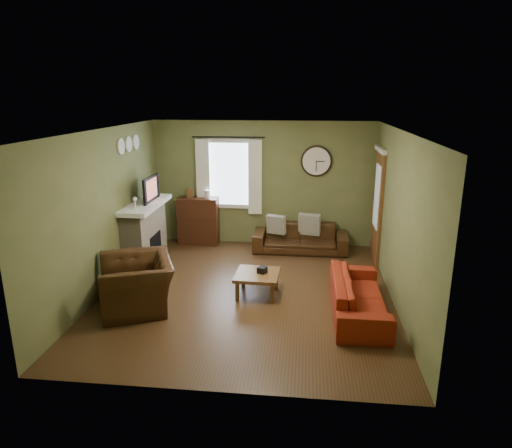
# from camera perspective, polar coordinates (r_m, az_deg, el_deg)

# --- Properties ---
(floor) EXTENTS (4.60, 5.20, 0.00)m
(floor) POSITION_cam_1_polar(r_m,az_deg,el_deg) (7.53, -1.10, -8.53)
(floor) COLOR #422B17
(floor) RESTS_ON ground
(ceiling) EXTENTS (4.60, 5.20, 0.00)m
(ceiling) POSITION_cam_1_polar(r_m,az_deg,el_deg) (6.87, -1.22, 11.62)
(ceiling) COLOR white
(ceiling) RESTS_ON ground
(wall_left) EXTENTS (0.00, 5.20, 2.60)m
(wall_left) POSITION_cam_1_polar(r_m,az_deg,el_deg) (7.72, -18.35, 1.51)
(wall_left) COLOR #626A3B
(wall_left) RESTS_ON ground
(wall_right) EXTENTS (0.00, 5.20, 2.60)m
(wall_right) POSITION_cam_1_polar(r_m,az_deg,el_deg) (7.17, 17.39, 0.51)
(wall_right) COLOR #626A3B
(wall_right) RESTS_ON ground
(wall_back) EXTENTS (4.60, 0.00, 2.60)m
(wall_back) POSITION_cam_1_polar(r_m,az_deg,el_deg) (9.61, 0.85, 5.05)
(wall_back) COLOR #626A3B
(wall_back) RESTS_ON ground
(wall_front) EXTENTS (4.60, 0.00, 2.60)m
(wall_front) POSITION_cam_1_polar(r_m,az_deg,el_deg) (4.65, -5.33, -7.13)
(wall_front) COLOR #626A3B
(wall_front) RESTS_ON ground
(fireplace) EXTENTS (0.40, 1.40, 1.10)m
(fireplace) POSITION_cam_1_polar(r_m,az_deg,el_deg) (8.87, -13.73, -1.35)
(fireplace) COLOR tan
(fireplace) RESTS_ON floor
(firebox) EXTENTS (0.04, 0.60, 0.55)m
(firebox) POSITION_cam_1_polar(r_m,az_deg,el_deg) (8.88, -12.47, -2.94)
(firebox) COLOR black
(firebox) RESTS_ON fireplace
(mantel) EXTENTS (0.58, 1.60, 0.08)m
(mantel) POSITION_cam_1_polar(r_m,az_deg,el_deg) (8.70, -13.80, 2.35)
(mantel) COLOR white
(mantel) RESTS_ON fireplace
(tv) EXTENTS (0.08, 0.60, 0.35)m
(tv) POSITION_cam_1_polar(r_m,az_deg,el_deg) (8.79, -13.44, 3.94)
(tv) COLOR black
(tv) RESTS_ON mantel
(tv_screen) EXTENTS (0.02, 0.62, 0.36)m
(tv_screen) POSITION_cam_1_polar(r_m,az_deg,el_deg) (8.75, -12.97, 4.29)
(tv_screen) COLOR #994C3F
(tv_screen) RESTS_ON mantel
(medallion_left) EXTENTS (0.28, 0.28, 0.03)m
(medallion_left) POSITION_cam_1_polar(r_m,az_deg,el_deg) (8.27, -16.52, 9.29)
(medallion_left) COLOR white
(medallion_left) RESTS_ON wall_left
(medallion_mid) EXTENTS (0.28, 0.28, 0.03)m
(medallion_mid) POSITION_cam_1_polar(r_m,az_deg,el_deg) (8.59, -15.63, 9.58)
(medallion_mid) COLOR white
(medallion_mid) RESTS_ON wall_left
(medallion_right) EXTENTS (0.28, 0.28, 0.03)m
(medallion_right) POSITION_cam_1_polar(r_m,az_deg,el_deg) (8.92, -14.80, 9.86)
(medallion_right) COLOR white
(medallion_right) RESTS_ON wall_left
(window_pane) EXTENTS (1.00, 0.02, 1.30)m
(window_pane) POSITION_cam_1_polar(r_m,az_deg,el_deg) (9.64, -3.33, 6.27)
(window_pane) COLOR silver
(window_pane) RESTS_ON wall_back
(curtain_rod) EXTENTS (0.03, 0.03, 1.50)m
(curtain_rod) POSITION_cam_1_polar(r_m,az_deg,el_deg) (9.44, -3.50, 10.78)
(curtain_rod) COLOR black
(curtain_rod) RESTS_ON wall_back
(curtain_left) EXTENTS (0.28, 0.04, 1.55)m
(curtain_left) POSITION_cam_1_polar(r_m,az_deg,el_deg) (9.66, -6.66, 5.91)
(curtain_left) COLOR white
(curtain_left) RESTS_ON wall_back
(curtain_right) EXTENTS (0.28, 0.04, 1.55)m
(curtain_right) POSITION_cam_1_polar(r_m,az_deg,el_deg) (9.48, -0.12, 5.82)
(curtain_right) COLOR white
(curtain_right) RESTS_ON wall_back
(wall_clock) EXTENTS (0.64, 0.06, 0.64)m
(wall_clock) POSITION_cam_1_polar(r_m,az_deg,el_deg) (9.43, 7.56, 7.79)
(wall_clock) COLOR white
(wall_clock) RESTS_ON wall_back
(door) EXTENTS (0.05, 0.90, 2.10)m
(door) POSITION_cam_1_polar(r_m,az_deg,el_deg) (8.99, 14.94, 2.11)
(door) COLOR brown
(door) RESTS_ON floor
(bookshelf) EXTENTS (0.85, 0.36, 1.01)m
(bookshelf) POSITION_cam_1_polar(r_m,az_deg,el_deg) (9.82, -7.21, 0.39)
(bookshelf) COLOR #381C0F
(bookshelf) RESTS_ON floor
(book) EXTENTS (0.19, 0.24, 0.02)m
(book) POSITION_cam_1_polar(r_m,az_deg,el_deg) (10.03, -7.36, 3.41)
(book) COLOR brown
(book) RESTS_ON bookshelf
(sofa_brown) EXTENTS (1.91, 0.75, 0.56)m
(sofa_brown) POSITION_cam_1_polar(r_m,az_deg,el_deg) (9.38, 5.54, -1.74)
(sofa_brown) COLOR #311C0D
(sofa_brown) RESTS_ON floor
(pillow_left) EXTENTS (0.46, 0.23, 0.44)m
(pillow_left) POSITION_cam_1_polar(r_m,az_deg,el_deg) (9.38, 6.69, -0.04)
(pillow_left) COLOR gray
(pillow_left) RESTS_ON sofa_brown
(pillow_right) EXTENTS (0.41, 0.23, 0.39)m
(pillow_right) POSITION_cam_1_polar(r_m,az_deg,el_deg) (9.31, 2.53, -0.06)
(pillow_right) COLOR gray
(pillow_right) RESTS_ON sofa_brown
(sofa_red) EXTENTS (0.75, 1.91, 0.56)m
(sofa_red) POSITION_cam_1_polar(r_m,az_deg,el_deg) (6.91, 12.68, -8.72)
(sofa_red) COLOR maroon
(sofa_red) RESTS_ON floor
(armchair) EXTENTS (1.41, 1.49, 0.76)m
(armchair) POSITION_cam_1_polar(r_m,az_deg,el_deg) (7.11, -14.67, -7.23)
(armchair) COLOR #311C0D
(armchair) RESTS_ON floor
(coffee_table) EXTENTS (0.71, 0.71, 0.37)m
(coffee_table) POSITION_cam_1_polar(r_m,az_deg,el_deg) (7.38, 0.15, -7.49)
(coffee_table) COLOR brown
(coffee_table) RESTS_ON floor
(tissue_box) EXTENTS (0.17, 0.17, 0.10)m
(tissue_box) POSITION_cam_1_polar(r_m,az_deg,el_deg) (7.31, 0.79, -5.89)
(tissue_box) COLOR black
(tissue_box) RESTS_ON coffee_table
(wine_glass_a) EXTENTS (0.07, 0.07, 0.21)m
(wine_glass_a) POSITION_cam_1_polar(r_m,az_deg,el_deg) (8.22, -14.88, 2.52)
(wine_glass_a) COLOR white
(wine_glass_a) RESTS_ON mantel
(wine_glass_b) EXTENTS (0.07, 0.07, 0.21)m
(wine_glass_b) POSITION_cam_1_polar(r_m,az_deg,el_deg) (8.23, -14.84, 2.55)
(wine_glass_b) COLOR white
(wine_glass_b) RESTS_ON mantel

